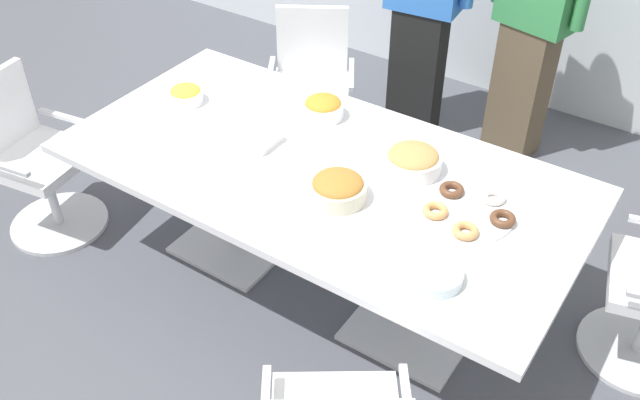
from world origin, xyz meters
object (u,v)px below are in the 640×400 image
person_standing_1 (536,12)px  snack_bowl_pretzels (338,188)px  office_chair_0 (35,165)px  plate_stack (433,275)px  conference_table (320,188)px  donut_platter (469,211)px  office_chair_3 (311,94)px  snack_bowl_chips_yellow (186,94)px  snack_bowl_chips_orange (323,107)px  snack_bowl_cookies (413,160)px  napkin_pile (259,137)px

person_standing_1 → snack_bowl_pretzels: 1.90m
office_chair_0 → snack_bowl_pretzels: size_ratio=3.64×
person_standing_1 → plate_stack: person_standing_1 is taller
conference_table → donut_platter: size_ratio=6.25×
office_chair_0 → donut_platter: bearing=93.9°
office_chair_0 → conference_table: bearing=97.5°
office_chair_3 → donut_platter: 1.75m
conference_table → plate_stack: plate_stack is taller
conference_table → office_chair_3: office_chair_3 is taller
snack_bowl_chips_yellow → office_chair_3: bearing=80.5°
snack_bowl_chips_orange → snack_bowl_cookies: size_ratio=0.79×
snack_bowl_cookies → donut_platter: size_ratio=0.68×
office_chair_0 → snack_bowl_pretzels: office_chair_0 is taller
plate_stack → snack_bowl_pretzels: bearing=159.3°
plate_stack → snack_bowl_chips_orange: bearing=143.5°
plate_stack → conference_table: bearing=154.2°
snack_bowl_chips_yellow → snack_bowl_pretzels: bearing=-12.2°
person_standing_1 → napkin_pile: person_standing_1 is taller
snack_bowl_cookies → office_chair_3: bearing=144.2°
donut_platter → snack_bowl_chips_orange: bearing=162.3°
office_chair_3 → snack_bowl_chips_orange: size_ratio=4.42×
snack_bowl_chips_orange → snack_bowl_cookies: 0.60m
snack_bowl_chips_orange → conference_table: bearing=-58.2°
napkin_pile → snack_bowl_chips_yellow: bearing=170.3°
plate_stack → office_chair_3: bearing=137.6°
office_chair_3 → plate_stack: office_chair_3 is taller
office_chair_0 → napkin_pile: bearing=101.3°
office_chair_3 → snack_bowl_chips_orange: office_chair_3 is taller
conference_table → office_chair_0: (-1.55, -0.46, -0.22)m
napkin_pile → person_standing_1: bearing=68.7°
conference_table → donut_platter: donut_platter is taller
person_standing_1 → plate_stack: 2.15m
conference_table → office_chair_3: size_ratio=2.64×
snack_bowl_pretzels → napkin_pile: snack_bowl_pretzels is taller
snack_bowl_chips_yellow → office_chair_0: bearing=-140.8°
office_chair_0 → snack_bowl_chips_orange: office_chair_0 is taller
office_chair_3 → snack_bowl_chips_yellow: (-0.15, -0.91, 0.39)m
plate_stack → napkin_pile: napkin_pile is taller
donut_platter → office_chair_0: bearing=-167.0°
person_standing_1 → snack_bowl_chips_orange: (-0.56, -1.38, -0.13)m
plate_stack → snack_bowl_chips_yellow: bearing=164.8°
donut_platter → snack_bowl_pretzels: bearing=-157.4°
person_standing_1 → snack_bowl_pretzels: person_standing_1 is taller
snack_bowl_chips_yellow → donut_platter: (1.59, -0.02, -0.03)m
conference_table → snack_bowl_chips_yellow: 0.91m
snack_bowl_chips_orange → snack_bowl_pretzels: size_ratio=0.82×
snack_bowl_chips_yellow → donut_platter: size_ratio=0.46×
person_standing_1 → plate_stack: size_ratio=8.07×
snack_bowl_chips_orange → donut_platter: 0.98m
snack_bowl_chips_yellow → napkin_pile: bearing=-9.7°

